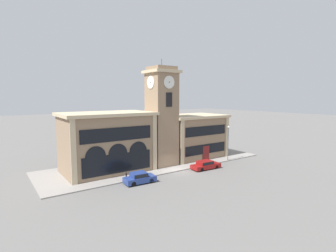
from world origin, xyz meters
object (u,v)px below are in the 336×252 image
Objects in this scene: parked_car_near at (139,178)px; parked_car_mid at (205,165)px; bollard at (126,176)px; street_lamp at (228,138)px.

parked_car_near is 11.76m from parked_car_mid.
parked_car_mid is (11.76, 0.00, -0.06)m from parked_car_near.
parked_car_mid is 4.62× the size of bollard.
parked_car_mid is 0.81× the size of street_lamp.
bollard is at bearing 179.28° from street_lamp.
parked_car_mid is at bearing 3.21° from parked_car_near.
street_lamp is 19.92m from bollard.
parked_car_mid is 7.84m from street_lamp.
bollard is (-12.74, 1.87, -0.03)m from parked_car_mid.
parked_car_near is at bearing -175.02° from street_lamp.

